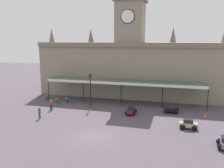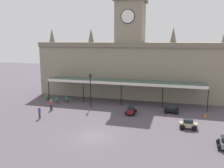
# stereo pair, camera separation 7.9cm
# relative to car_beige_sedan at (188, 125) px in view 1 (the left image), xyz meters

# --- Properties ---
(ground_plane) EXTENTS (140.00, 140.00, 0.00)m
(ground_plane) POSITION_rel_car_beige_sedan_xyz_m (-10.14, -5.15, -0.50)
(ground_plane) COLOR #4F454F
(station_building) EXTENTS (33.77, 6.76, 18.06)m
(station_building) POSITION_rel_car_beige_sedan_xyz_m (-10.14, 14.91, 5.29)
(station_building) COLOR gray
(station_building) RESTS_ON ground
(entrance_canopy) EXTENTS (26.36, 3.26, 3.88)m
(entrance_canopy) POSITION_rel_car_beige_sedan_xyz_m (-10.14, 9.32, 3.23)
(entrance_canopy) COLOR #38564C
(entrance_canopy) RESTS_ON ground
(car_beige_sedan) EXTENTS (2.05, 1.52, 1.19)m
(car_beige_sedan) POSITION_rel_car_beige_sedan_xyz_m (0.00, 0.00, 0.00)
(car_beige_sedan) COLOR tan
(car_beige_sedan) RESTS_ON ground
(car_maroon_sedan) EXTENTS (1.52, 2.05, 1.19)m
(car_maroon_sedan) POSITION_rel_car_beige_sedan_xyz_m (-7.67, 3.77, 0.00)
(car_maroon_sedan) COLOR maroon
(car_maroon_sedan) RESTS_ON ground
(car_black_sedan) EXTENTS (2.06, 1.53, 1.19)m
(car_black_sedan) POSITION_rel_car_beige_sedan_xyz_m (-2.12, 5.84, 0.00)
(car_black_sedan) COLOR black
(car_black_sedan) RESTS_ON ground
(pedestrian_near_entrance) EXTENTS (0.39, 0.34, 1.67)m
(pedestrian_near_entrance) POSITION_rel_car_beige_sedan_xyz_m (-19.63, 2.42, 0.41)
(pedestrian_near_entrance) COLOR black
(pedestrian_near_entrance) RESTS_ON ground
(pedestrian_beside_cars) EXTENTS (0.34, 0.39, 1.67)m
(pedestrian_beside_cars) POSITION_rel_car_beige_sedan_xyz_m (-19.22, -1.40, 0.41)
(pedestrian_beside_cars) COLOR #3F384C
(pedestrian_beside_cars) RESTS_ON ground
(victorian_lamppost) EXTENTS (0.30, 0.30, 5.39)m
(victorian_lamppost) POSITION_rel_car_beige_sedan_xyz_m (-14.47, 5.58, 2.81)
(victorian_lamppost) COLOR black
(victorian_lamppost) RESTS_ON ground
(traffic_cone) EXTENTS (0.40, 0.40, 0.67)m
(traffic_cone) POSITION_rel_car_beige_sedan_xyz_m (2.45, 5.35, -0.17)
(traffic_cone) COLOR orange
(traffic_cone) RESTS_ON ground
(planter_by_canopy) EXTENTS (0.60, 0.60, 0.96)m
(planter_by_canopy) POSITION_rel_car_beige_sedan_xyz_m (-20.87, 6.47, -0.01)
(planter_by_canopy) COLOR #47423D
(planter_by_canopy) RESTS_ON ground
(planter_near_kerb) EXTENTS (0.60, 0.60, 0.96)m
(planter_near_kerb) POSITION_rel_car_beige_sedan_xyz_m (-23.32, 7.55, -0.01)
(planter_near_kerb) COLOR #47423D
(planter_near_kerb) RESTS_ON ground
(planter_forecourt_centre) EXTENTS (0.60, 0.60, 0.96)m
(planter_forecourt_centre) POSITION_rel_car_beige_sedan_xyz_m (-19.38, 7.15, -0.01)
(planter_forecourt_centre) COLOR #47423D
(planter_forecourt_centre) RESTS_ON ground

